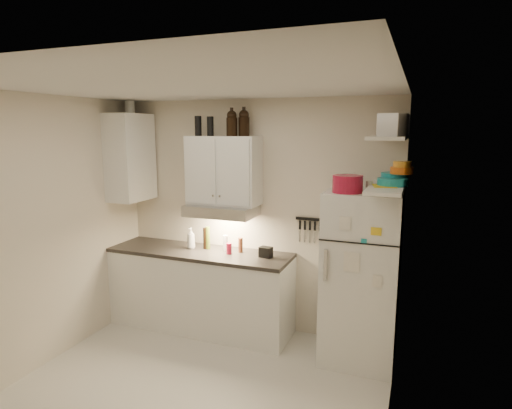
% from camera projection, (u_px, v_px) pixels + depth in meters
% --- Properties ---
extents(floor, '(3.20, 3.00, 0.02)m').
position_uv_depth(floor, '(191.00, 397.00, 3.69)').
color(floor, silver).
rests_on(floor, ground).
extents(ceiling, '(3.20, 3.00, 0.02)m').
position_uv_depth(ceiling, '(182.00, 84.00, 3.24)').
color(ceiling, silver).
rests_on(ceiling, ground).
extents(back_wall, '(3.20, 0.02, 2.60)m').
position_uv_depth(back_wall, '(255.00, 216.00, 4.85)').
color(back_wall, beige).
rests_on(back_wall, ground).
extents(left_wall, '(0.02, 3.00, 2.60)m').
position_uv_depth(left_wall, '(38.00, 234.00, 4.04)').
color(left_wall, beige).
rests_on(left_wall, ground).
extents(right_wall, '(0.02, 3.00, 2.60)m').
position_uv_depth(right_wall, '(395.00, 275.00, 2.89)').
color(right_wall, beige).
rests_on(right_wall, ground).
extents(base_cabinet, '(2.10, 0.60, 0.88)m').
position_uv_depth(base_cabinet, '(201.00, 291.00, 4.91)').
color(base_cabinet, white).
rests_on(base_cabinet, floor).
extents(countertop, '(2.10, 0.62, 0.04)m').
position_uv_depth(countertop, '(200.00, 252.00, 4.83)').
color(countertop, '#2C2826').
rests_on(countertop, base_cabinet).
extents(upper_cabinet, '(0.80, 0.33, 0.75)m').
position_uv_depth(upper_cabinet, '(224.00, 170.00, 4.71)').
color(upper_cabinet, white).
rests_on(upper_cabinet, back_wall).
extents(side_cabinet, '(0.33, 0.55, 1.00)m').
position_uv_depth(side_cabinet, '(130.00, 157.00, 4.97)').
color(side_cabinet, white).
rests_on(side_cabinet, left_wall).
extents(range_hood, '(0.76, 0.46, 0.12)m').
position_uv_depth(range_hood, '(222.00, 210.00, 4.72)').
color(range_hood, silver).
rests_on(range_hood, back_wall).
extents(fridge, '(0.70, 0.68, 1.70)m').
position_uv_depth(fridge, '(361.00, 277.00, 4.16)').
color(fridge, white).
rests_on(fridge, floor).
extents(shelf_hi, '(0.30, 0.95, 0.03)m').
position_uv_depth(shelf_hi, '(389.00, 138.00, 3.74)').
color(shelf_hi, white).
rests_on(shelf_hi, right_wall).
extents(shelf_lo, '(0.30, 0.95, 0.03)m').
position_uv_depth(shelf_lo, '(386.00, 187.00, 3.81)').
color(shelf_lo, white).
rests_on(shelf_lo, right_wall).
extents(knife_strip, '(0.42, 0.02, 0.03)m').
position_uv_depth(knife_strip, '(315.00, 219.00, 4.58)').
color(knife_strip, black).
rests_on(knife_strip, back_wall).
extents(dutch_oven, '(0.36, 0.36, 0.16)m').
position_uv_depth(dutch_oven, '(348.00, 184.00, 3.90)').
color(dutch_oven, maroon).
rests_on(dutch_oven, fridge).
extents(book_stack, '(0.24, 0.27, 0.08)m').
position_uv_depth(book_stack, '(384.00, 190.00, 3.79)').
color(book_stack, yellow).
rests_on(book_stack, fridge).
extents(spice_jar, '(0.08, 0.08, 0.10)m').
position_uv_depth(spice_jar, '(369.00, 187.00, 3.92)').
color(spice_jar, silver).
rests_on(spice_jar, fridge).
extents(stock_pot, '(0.33, 0.33, 0.19)m').
position_uv_depth(stock_pot, '(398.00, 125.00, 4.03)').
color(stock_pot, silver).
rests_on(stock_pot, shelf_hi).
extents(tin_a, '(0.22, 0.21, 0.18)m').
position_uv_depth(tin_a, '(397.00, 126.00, 3.70)').
color(tin_a, '#AAAAAD').
rests_on(tin_a, shelf_hi).
extents(tin_b, '(0.24, 0.24, 0.18)m').
position_uv_depth(tin_b, '(393.00, 125.00, 3.42)').
color(tin_b, '#AAAAAD').
rests_on(tin_b, shelf_hi).
extents(bowl_teal, '(0.25, 0.25, 0.10)m').
position_uv_depth(bowl_teal, '(395.00, 178.00, 3.95)').
color(bowl_teal, teal).
rests_on(bowl_teal, shelf_lo).
extents(bowl_orange, '(0.20, 0.20, 0.06)m').
position_uv_depth(bowl_orange, '(402.00, 170.00, 3.84)').
color(bowl_orange, '#D75D14').
rests_on(bowl_orange, bowl_teal).
extents(bowl_yellow, '(0.16, 0.16, 0.05)m').
position_uv_depth(bowl_yellow, '(402.00, 164.00, 3.83)').
color(bowl_yellow, gold).
rests_on(bowl_yellow, bowl_orange).
extents(plates, '(0.31, 0.31, 0.07)m').
position_uv_depth(plates, '(392.00, 182.00, 3.81)').
color(plates, teal).
rests_on(plates, shelf_lo).
extents(growler_a, '(0.16, 0.16, 0.28)m').
position_uv_depth(growler_a, '(232.00, 123.00, 4.56)').
color(growler_a, black).
rests_on(growler_a, upper_cabinet).
extents(growler_b, '(0.13, 0.13, 0.29)m').
position_uv_depth(growler_b, '(244.00, 123.00, 4.58)').
color(growler_b, black).
rests_on(growler_b, upper_cabinet).
extents(thermos_a, '(0.09, 0.09, 0.21)m').
position_uv_depth(thermos_a, '(210.00, 126.00, 4.63)').
color(thermos_a, black).
rests_on(thermos_a, upper_cabinet).
extents(thermos_b, '(0.08, 0.08, 0.22)m').
position_uv_depth(thermos_b, '(198.00, 126.00, 4.69)').
color(thermos_b, black).
rests_on(thermos_b, upper_cabinet).
extents(side_jar, '(0.11, 0.11, 0.15)m').
position_uv_depth(side_jar, '(130.00, 107.00, 4.92)').
color(side_jar, silver).
rests_on(side_jar, side_cabinet).
extents(soap_bottle, '(0.11, 0.11, 0.27)m').
position_uv_depth(soap_bottle, '(191.00, 237.00, 4.89)').
color(soap_bottle, white).
rests_on(soap_bottle, countertop).
extents(pepper_mill, '(0.06, 0.06, 0.17)m').
position_uv_depth(pepper_mill, '(241.00, 245.00, 4.75)').
color(pepper_mill, brown).
rests_on(pepper_mill, countertop).
extents(oil_bottle, '(0.06, 0.06, 0.26)m').
position_uv_depth(oil_bottle, '(208.00, 238.00, 4.88)').
color(oil_bottle, '#566A1A').
rests_on(oil_bottle, countertop).
extents(vinegar_bottle, '(0.06, 0.06, 0.25)m').
position_uv_depth(vinegar_bottle, '(205.00, 238.00, 4.89)').
color(vinegar_bottle, black).
rests_on(vinegar_bottle, countertop).
extents(clear_bottle, '(0.08, 0.08, 0.17)m').
position_uv_depth(clear_bottle, '(225.00, 243.00, 4.84)').
color(clear_bottle, silver).
rests_on(clear_bottle, countertop).
extents(red_jar, '(0.08, 0.08, 0.12)m').
position_uv_depth(red_jar, '(229.00, 249.00, 4.69)').
color(red_jar, maroon).
rests_on(red_jar, countertop).
extents(caddy, '(0.14, 0.11, 0.11)m').
position_uv_depth(caddy, '(266.00, 252.00, 4.57)').
color(caddy, black).
rests_on(caddy, countertop).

